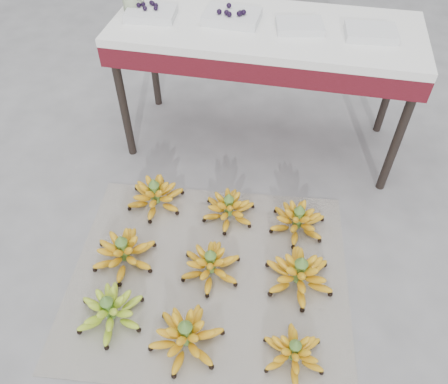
% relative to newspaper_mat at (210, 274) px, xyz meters
% --- Properties ---
extents(ground, '(60.00, 60.00, 0.00)m').
position_rel_newspaper_mat_xyz_m(ground, '(-0.07, -0.03, -0.00)').
color(ground, slate).
rests_on(ground, ground).
extents(newspaper_mat, '(1.35, 1.17, 0.01)m').
position_rel_newspaper_mat_xyz_m(newspaper_mat, '(0.00, 0.00, 0.00)').
color(newspaper_mat, silver).
rests_on(newspaper_mat, ground).
extents(bunch_front_left, '(0.38, 0.38, 0.17)m').
position_rel_newspaper_mat_xyz_m(bunch_front_left, '(-0.36, -0.29, 0.06)').
color(bunch_front_left, '#87B436').
rests_on(bunch_front_left, newspaper_mat).
extents(bunch_front_center, '(0.32, 0.32, 0.18)m').
position_rel_newspaper_mat_xyz_m(bunch_front_center, '(-0.02, -0.34, 0.07)').
color(bunch_front_center, '#E6B00A').
rests_on(bunch_front_center, newspaper_mat).
extents(bunch_front_right, '(0.33, 0.33, 0.15)m').
position_rel_newspaper_mat_xyz_m(bunch_front_right, '(0.41, -0.31, 0.05)').
color(bunch_front_right, '#E6B00A').
rests_on(bunch_front_right, newspaper_mat).
extents(bunch_mid_left, '(0.36, 0.36, 0.18)m').
position_rel_newspaper_mat_xyz_m(bunch_mid_left, '(-0.40, -0.00, 0.06)').
color(bunch_mid_left, '#E6B00A').
rests_on(bunch_mid_left, newspaper_mat).
extents(bunch_mid_center, '(0.32, 0.32, 0.17)m').
position_rel_newspaper_mat_xyz_m(bunch_mid_center, '(0.00, 0.01, 0.06)').
color(bunch_mid_center, '#E6B00A').
rests_on(bunch_mid_center, newspaper_mat).
extents(bunch_mid_right, '(0.37, 0.37, 0.19)m').
position_rel_newspaper_mat_xyz_m(bunch_mid_right, '(0.40, 0.04, 0.07)').
color(bunch_mid_right, '#E6B00A').
rests_on(bunch_mid_right, newspaper_mat).
extents(bunch_back_left, '(0.37, 0.37, 0.18)m').
position_rel_newspaper_mat_xyz_m(bunch_back_left, '(-0.37, 0.37, 0.06)').
color(bunch_back_left, '#E6B00A').
rests_on(bunch_back_left, newspaper_mat).
extents(bunch_back_center, '(0.35, 0.35, 0.17)m').
position_rel_newspaper_mat_xyz_m(bunch_back_center, '(0.02, 0.36, 0.06)').
color(bunch_back_center, '#E6B00A').
rests_on(bunch_back_center, newspaper_mat).
extents(bunch_back_right, '(0.29, 0.29, 0.17)m').
position_rel_newspaper_mat_xyz_m(bunch_back_right, '(0.37, 0.35, 0.06)').
color(bunch_back_right, '#E6B00A').
rests_on(bunch_back_right, newspaper_mat).
extents(vendor_table, '(1.53, 0.61, 0.73)m').
position_rel_newspaper_mat_xyz_m(vendor_table, '(0.08, 0.99, 0.65)').
color(vendor_table, black).
rests_on(vendor_table, ground).
extents(tray_far_left, '(0.26, 0.20, 0.06)m').
position_rel_newspaper_mat_xyz_m(tray_far_left, '(-0.50, 0.96, 0.75)').
color(tray_far_left, silver).
rests_on(tray_far_left, vendor_table).
extents(tray_left, '(0.28, 0.21, 0.07)m').
position_rel_newspaper_mat_xyz_m(tray_left, '(-0.10, 1.00, 0.75)').
color(tray_left, silver).
rests_on(tray_left, vendor_table).
extents(tray_right, '(0.25, 0.20, 0.04)m').
position_rel_newspaper_mat_xyz_m(tray_right, '(0.24, 0.98, 0.75)').
color(tray_right, silver).
rests_on(tray_right, vendor_table).
extents(tray_far_right, '(0.25, 0.19, 0.04)m').
position_rel_newspaper_mat_xyz_m(tray_far_right, '(0.57, 0.97, 0.75)').
color(tray_far_right, silver).
rests_on(tray_far_right, vendor_table).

